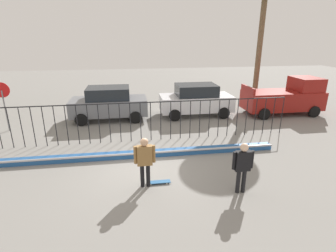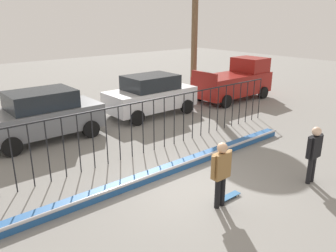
# 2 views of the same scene
# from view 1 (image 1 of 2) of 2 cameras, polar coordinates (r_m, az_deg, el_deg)

# --- Properties ---
(ground_plane) EXTENTS (60.00, 60.00, 0.00)m
(ground_plane) POSITION_cam_1_polar(r_m,az_deg,el_deg) (9.95, -4.81, -9.40)
(ground_plane) COLOR gray
(bowl_coping_ledge) EXTENTS (11.00, 0.40, 0.27)m
(bowl_coping_ledge) POSITION_cam_1_polar(r_m,az_deg,el_deg) (10.94, -5.26, -5.95)
(bowl_coping_ledge) COLOR #235699
(bowl_coping_ledge) RESTS_ON ground
(perimeter_fence) EXTENTS (14.04, 0.04, 1.85)m
(perimeter_fence) POSITION_cam_1_polar(r_m,az_deg,el_deg) (12.19, -5.93, 1.84)
(perimeter_fence) COLOR black
(perimeter_fence) RESTS_ON ground
(skateboarder) EXTENTS (0.69, 0.26, 1.70)m
(skateboarder) POSITION_cam_1_polar(r_m,az_deg,el_deg) (8.51, -5.03, -6.89)
(skateboarder) COLOR black
(skateboarder) RESTS_ON ground
(skateboard) EXTENTS (0.80, 0.20, 0.07)m
(skateboard) POSITION_cam_1_polar(r_m,az_deg,el_deg) (9.09, -2.05, -11.92)
(skateboard) COLOR #26598C
(skateboard) RESTS_ON ground
(camera_operator) EXTENTS (0.67, 0.25, 1.67)m
(camera_operator) POSITION_cam_1_polar(r_m,az_deg,el_deg) (8.50, 15.74, -7.79)
(camera_operator) COLOR black
(camera_operator) RESTS_ON ground
(parked_car_gray) EXTENTS (4.30, 2.12, 1.90)m
(parked_car_gray) POSITION_cam_1_polar(r_m,az_deg,el_deg) (15.69, -12.55, 4.81)
(parked_car_gray) COLOR slate
(parked_car_gray) RESTS_ON ground
(parked_car_white) EXTENTS (4.30, 2.12, 1.90)m
(parked_car_white) POSITION_cam_1_polar(r_m,az_deg,el_deg) (16.23, 6.01, 5.64)
(parked_car_white) COLOR silver
(parked_car_white) RESTS_ON ground
(pickup_truck) EXTENTS (4.70, 2.12, 2.24)m
(pickup_truck) POSITION_cam_1_polar(r_m,az_deg,el_deg) (17.98, 23.95, 5.63)
(pickup_truck) COLOR maroon
(pickup_truck) RESTS_ON ground
(stop_sign) EXTENTS (0.76, 0.07, 2.50)m
(stop_sign) POSITION_cam_1_polar(r_m,az_deg,el_deg) (15.67, -31.83, 4.76)
(stop_sign) COLOR slate
(stop_sign) RESTS_ON ground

